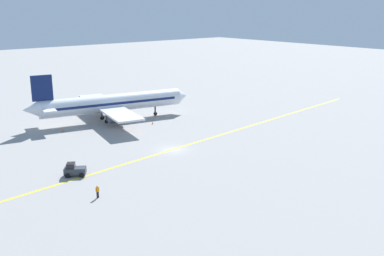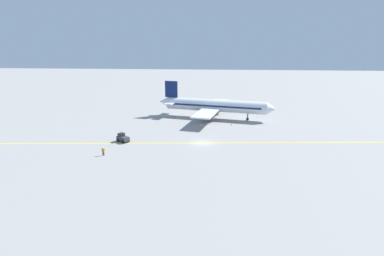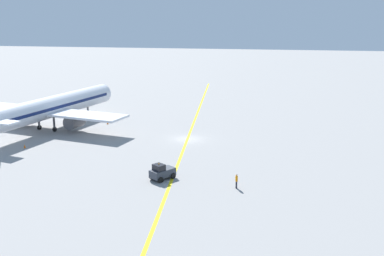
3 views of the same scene
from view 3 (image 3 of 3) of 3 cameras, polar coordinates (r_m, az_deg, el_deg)
The scene contains 7 objects.
ground_plane at distance 70.37m, azimuth -0.59°, elevation -1.43°, with size 400.00×400.00×0.00m, color gray.
apron_yellow_centreline at distance 70.37m, azimuth -0.59°, elevation -1.43°, with size 0.40×120.00×0.01m, color yellow.
airplane_at_gate at distance 79.77m, azimuth -17.40°, elevation 2.51°, with size 28.47×35.30×10.60m.
baggage_tug_dark at distance 53.21m, azimuth -3.84°, elevation -5.60°, with size 2.95×3.32×2.11m.
ground_crew_worker at distance 50.66m, azimuth 5.67°, elevation -6.66°, with size 0.30×0.56×1.68m.
traffic_cone_near_nose at distance 70.01m, azimuth -20.48°, elevation -2.18°, with size 0.32×0.32×0.55m, color orange.
traffic_cone_mid_apron at distance 81.53m, azimuth -10.67°, elevation 0.68°, with size 0.32×0.32×0.55m, color orange.
Camera 3 is at (13.63, -66.45, 18.72)m, focal length 42.00 mm.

